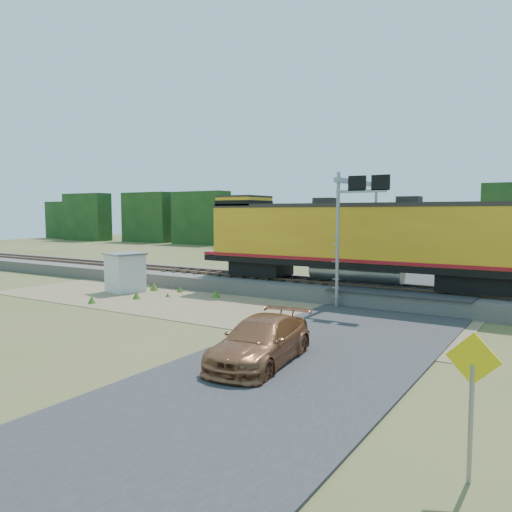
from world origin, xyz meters
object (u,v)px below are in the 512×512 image
Objects in this scene: locomotive at (351,238)px; shed at (125,272)px; car at (261,341)px; road_sign at (472,389)px; signal_gantry at (360,206)px.

locomotive reaches higher than shed.
road_sign is at bearing -37.65° from car.
signal_gantry is at bearing 116.77° from road_sign.
car is at bearing -13.96° from shed.
locomotive is at bearing 36.33° from shed.
road_sign is (8.78, -16.64, -1.63)m from locomotive.
car is at bearing 149.69° from road_sign.
car is (14.33, -7.76, -0.47)m from shed.
signal_gantry is at bearing 88.89° from car.
road_sign is (21.08, -11.71, 0.52)m from shed.
shed is at bearing -161.81° from signal_gantry.
shed is 24.12m from road_sign.
road_sign is at bearing -63.23° from signal_gantry.
road_sign is at bearing -14.56° from shed.
shed is at bearing 144.22° from car.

